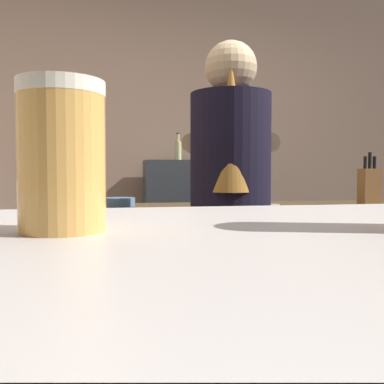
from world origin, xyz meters
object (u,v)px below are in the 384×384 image
at_px(pint_glass_far, 62,157).
at_px(bottle_hot_sauce, 197,150).
at_px(bartender, 230,207).
at_px(bottle_soy, 178,150).
at_px(knife_block, 369,186).
at_px(mixing_bowl, 119,202).
at_px(chefs_knife, 261,205).

bearing_deg(pint_glass_far, bottle_hot_sauce, 76.63).
bearing_deg(bartender, bottle_hot_sauce, 9.13).
distance_m(pint_glass_far, bottle_soy, 3.04).
bearing_deg(knife_block, bottle_soy, 124.62).
distance_m(knife_block, pint_glass_far, 2.23).
relative_size(bottle_soy, bottle_hot_sauce, 1.04).
relative_size(pint_glass_far, bottle_hot_sauce, 0.59).
bearing_deg(bottle_soy, pint_glass_far, -100.44).
distance_m(mixing_bowl, pint_glass_far, 1.89).
distance_m(chefs_knife, bottle_soy, 1.30).
distance_m(knife_block, bottle_hot_sauce, 1.37).
bearing_deg(mixing_bowl, bartender, -48.65).
xyz_separation_m(bottle_soy, bottle_hot_sauce, (0.13, -0.14, -0.00)).
distance_m(bartender, mixing_bowl, 0.70).
xyz_separation_m(mixing_bowl, chefs_knife, (0.74, -0.12, -0.02)).
xyz_separation_m(knife_block, bottle_soy, (-0.87, 1.26, 0.25)).
bearing_deg(bottle_hot_sauce, bottle_soy, 131.77).
bearing_deg(mixing_bowl, knife_block, -6.57).
height_order(chefs_knife, bottle_soy, bottle_soy).
distance_m(mixing_bowl, bottle_soy, 1.25).
xyz_separation_m(bartender, knife_block, (0.89, 0.37, 0.07)).
distance_m(mixing_bowl, chefs_knife, 0.75).
bearing_deg(pint_glass_far, mixing_bowl, 87.95).
bearing_deg(chefs_knife, pint_glass_far, -134.65).
distance_m(bartender, pint_glass_far, 1.46).
height_order(bartender, chefs_knife, bartender).
height_order(knife_block, pint_glass_far, knife_block).
height_order(mixing_bowl, chefs_knife, mixing_bowl).
bearing_deg(mixing_bowl, pint_glass_far, -92.05).
bearing_deg(bottle_hot_sauce, knife_block, -56.39).
relative_size(knife_block, pint_glass_far, 2.30).
xyz_separation_m(chefs_knife, bottle_soy, (-0.26, 1.22, 0.36)).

